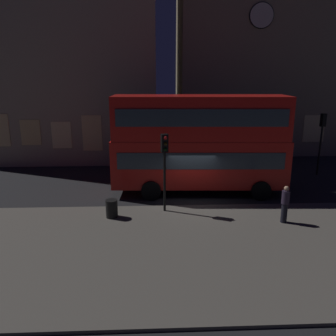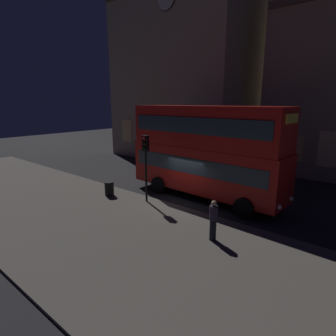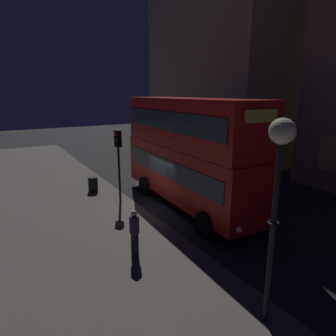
{
  "view_description": "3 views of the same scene",
  "coord_description": "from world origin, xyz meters",
  "px_view_note": "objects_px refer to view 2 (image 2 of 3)",
  "views": [
    {
      "loc": [
        -2.0,
        -17.31,
        6.64
      ],
      "look_at": [
        -1.29,
        -0.54,
        2.0
      ],
      "focal_mm": 36.47,
      "sensor_mm": 36.0,
      "label": 1
    },
    {
      "loc": [
        9.21,
        -12.6,
        5.74
      ],
      "look_at": [
        -1.18,
        -0.08,
        1.86
      ],
      "focal_mm": 29.78,
      "sensor_mm": 36.0,
      "label": 2
    },
    {
      "loc": [
        12.76,
        -7.15,
        5.79
      ],
      "look_at": [
        0.36,
        0.21,
        2.15
      ],
      "focal_mm": 32.14,
      "sensor_mm": 36.0,
      "label": 3
    }
  ],
  "objects_px": {
    "traffic_light_near_kerb": "(146,155)",
    "pedestrian": "(213,220)",
    "litter_bin": "(109,188)",
    "double_decker_bus": "(205,148)"
  },
  "relations": [
    {
      "from": "double_decker_bus",
      "to": "litter_bin",
      "type": "bearing_deg",
      "value": -139.17
    },
    {
      "from": "litter_bin",
      "to": "double_decker_bus",
      "type": "bearing_deg",
      "value": 38.36
    },
    {
      "from": "double_decker_bus",
      "to": "traffic_light_near_kerb",
      "type": "distance_m",
      "value": 3.57
    },
    {
      "from": "litter_bin",
      "to": "traffic_light_near_kerb",
      "type": "bearing_deg",
      "value": 15.02
    },
    {
      "from": "double_decker_bus",
      "to": "pedestrian",
      "type": "relative_size",
      "value": 5.72
    },
    {
      "from": "pedestrian",
      "to": "double_decker_bus",
      "type": "bearing_deg",
      "value": -23.01
    },
    {
      "from": "double_decker_bus",
      "to": "pedestrian",
      "type": "bearing_deg",
      "value": -51.15
    },
    {
      "from": "traffic_light_near_kerb",
      "to": "pedestrian",
      "type": "height_order",
      "value": "traffic_light_near_kerb"
    },
    {
      "from": "pedestrian",
      "to": "litter_bin",
      "type": "relative_size",
      "value": 2.02
    },
    {
      "from": "traffic_light_near_kerb",
      "to": "litter_bin",
      "type": "distance_m",
      "value": 3.49
    }
  ]
}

